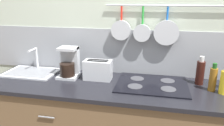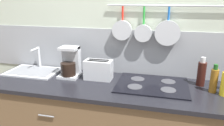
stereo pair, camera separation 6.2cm
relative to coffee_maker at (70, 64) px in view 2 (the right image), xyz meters
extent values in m
cube|color=#B2BCA8|center=(0.62, 0.24, 0.25)|extent=(7.20, 0.06, 2.60)
cube|color=gray|center=(0.62, 0.23, 0.10)|extent=(7.20, 0.07, 0.44)
cylinder|color=#B7BABF|center=(0.93, 0.18, 0.54)|extent=(1.21, 0.02, 0.02)
cylinder|color=red|center=(0.47, 0.18, 0.47)|extent=(0.02, 0.02, 0.13)
cylinder|color=#B7BABF|center=(0.47, 0.16, 0.32)|extent=(0.18, 0.04, 0.18)
cylinder|color=green|center=(0.67, 0.18, 0.46)|extent=(0.02, 0.02, 0.16)
cylinder|color=#B7BABF|center=(0.67, 0.16, 0.30)|extent=(0.16, 0.05, 0.16)
cylinder|color=#1959B2|center=(0.88, 0.18, 0.48)|extent=(0.02, 0.02, 0.12)
cylinder|color=#B7BABF|center=(0.88, 0.16, 0.31)|extent=(0.22, 0.04, 0.22)
cylinder|color=slate|center=(-0.04, -0.43, -0.31)|extent=(0.14, 0.01, 0.01)
cube|color=black|center=(0.62, -0.12, -0.14)|extent=(2.64, 0.64, 0.03)
cube|color=#B7BABF|center=(-0.41, 0.01, -0.11)|extent=(0.51, 0.35, 0.01)
cube|color=slate|center=(-0.41, 0.01, -0.10)|extent=(0.43, 0.28, 0.00)
cylinder|color=#B7BABF|center=(-0.41, 0.14, 0.00)|extent=(0.03, 0.03, 0.23)
cylinder|color=#B7BABF|center=(-0.41, 0.07, 0.11)|extent=(0.02, 0.14, 0.02)
cube|color=#B7BABF|center=(0.00, -0.02, -0.11)|extent=(0.19, 0.19, 0.02)
cube|color=#B7BABF|center=(0.00, 0.04, 0.03)|extent=(0.17, 0.07, 0.29)
cylinder|color=black|center=(0.00, -0.04, -0.03)|extent=(0.14, 0.14, 0.12)
cube|color=#B7BABF|center=(0.00, 0.00, 0.16)|extent=(0.17, 0.14, 0.02)
cube|color=#B7BABF|center=(0.29, -0.01, -0.03)|extent=(0.25, 0.13, 0.18)
cube|color=black|center=(0.29, -0.04, 0.06)|extent=(0.19, 0.02, 0.00)
cube|color=black|center=(0.29, 0.01, 0.06)|extent=(0.19, 0.02, 0.00)
cube|color=black|center=(0.15, -0.01, 0.01)|extent=(0.02, 0.02, 0.02)
cube|color=black|center=(0.78, -0.05, -0.11)|extent=(0.61, 0.47, 0.01)
cylinder|color=#38383D|center=(0.65, -0.14, -0.11)|extent=(0.12, 0.12, 0.00)
cylinder|color=#38383D|center=(0.92, -0.14, -0.11)|extent=(0.12, 0.12, 0.00)
cylinder|color=#38383D|center=(0.65, 0.04, -0.11)|extent=(0.12, 0.12, 0.00)
cylinder|color=#38383D|center=(0.92, 0.04, -0.11)|extent=(0.12, 0.12, 0.00)
cylinder|color=#33140F|center=(1.19, 0.05, -0.02)|extent=(0.07, 0.07, 0.21)
cylinder|color=beige|center=(1.19, 0.05, 0.11)|extent=(0.04, 0.04, 0.05)
cylinder|color=#8C5919|center=(1.27, -0.07, -0.02)|extent=(0.06, 0.06, 0.19)
cylinder|color=#194C19|center=(1.27, -0.07, 0.09)|extent=(0.03, 0.03, 0.04)
camera|label=1|loc=(0.80, -1.85, 0.62)|focal=35.00mm
camera|label=2|loc=(0.87, -1.83, 0.62)|focal=35.00mm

